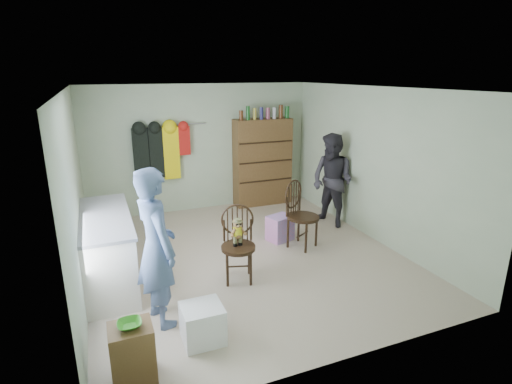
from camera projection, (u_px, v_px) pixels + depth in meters
name	position (u px, v px, depth m)	size (l,w,h in m)	color
ground_plane	(246.00, 257.00, 6.11)	(5.00, 5.00, 0.00)	#C3B39D
room_walls	(233.00, 149.00, 6.13)	(5.00, 5.00, 5.00)	beige
counter	(108.00, 249.00, 5.27)	(0.64, 1.86, 0.94)	silver
stool	(133.00, 353.00, 3.61)	(0.38, 0.33, 0.55)	brown
bowl	(129.00, 324.00, 3.52)	(0.22, 0.22, 0.05)	#359422
plastic_tub	(203.00, 323.00, 4.16)	(0.42, 0.40, 0.40)	white
chair_front	(238.00, 239.00, 5.31)	(0.57, 0.57, 1.03)	black
chair_far	(300.00, 212.00, 6.33)	(0.66, 0.66, 1.09)	black
striped_bag	(280.00, 228.00, 6.66)	(0.40, 0.31, 0.42)	pink
person_left	(156.00, 248.00, 4.30)	(0.65, 0.43, 1.79)	#4D638D
person_right	(332.00, 181.00, 7.15)	(0.82, 0.64, 1.69)	#2D2B33
dresser	(262.00, 162.00, 8.33)	(1.20, 0.39, 2.07)	brown
coat_rack	(160.00, 152.00, 7.56)	(1.42, 0.12, 1.09)	#99999E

